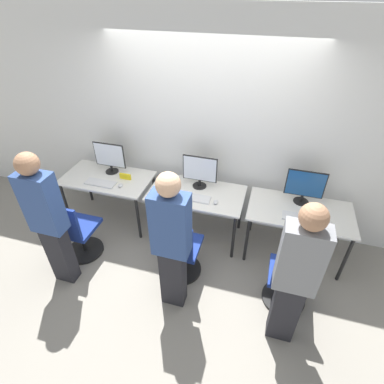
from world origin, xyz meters
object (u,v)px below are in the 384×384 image
object	(u,v)px
office_chair_center	(180,252)
person_right	(296,275)
person_left	(47,218)
mouse_center	(216,202)
office_chair_left	(77,234)
keyboard_right	(301,218)
person_center	(171,241)
monitor_right	(305,186)
mouse_left	(121,185)
monitor_center	(200,171)
mouse_right	(328,224)
office_chair_right	(289,282)
monitor_left	(110,157)
keyboard_left	(101,183)
keyboard_center	(194,198)

from	to	relation	value
office_chair_center	person_right	xyz separation A→B (m)	(1.20, -0.44, 0.55)
person_left	mouse_center	distance (m)	1.89
office_chair_left	keyboard_right	bearing A→B (deg)	13.80
mouse_center	person_center	xyz separation A→B (m)	(-0.23, -0.95, 0.19)
person_right	monitor_right	bearing A→B (deg)	86.49
mouse_left	monitor_center	distance (m)	1.07
person_center	monitor_right	distance (m)	1.78
keyboard_right	mouse_right	world-z (taller)	mouse_right
monitor_center	keyboard_right	size ratio (longest dim) A/B	1.07
mouse_left	person_left	distance (m)	1.08
monitor_right	monitor_center	bearing A→B (deg)	-178.93
person_left	office_chair_right	xyz separation A→B (m)	(2.54, 0.36, -0.57)
monitor_left	keyboard_left	distance (m)	0.39
office_chair_left	keyboard_center	bearing A→B (deg)	26.74
monitor_right	keyboard_center	bearing A→B (deg)	-166.70
person_right	mouse_center	bearing A→B (deg)	131.95
monitor_center	office_chair_right	xyz separation A→B (m)	(1.24, -0.96, -0.59)
mouse_right	office_chair_right	bearing A→B (deg)	-118.41
monitor_center	mouse_right	distance (m)	1.63
mouse_center	office_chair_center	xyz separation A→B (m)	(-0.28, -0.59, -0.37)
keyboard_center	person_center	world-z (taller)	person_center
monitor_center	person_center	bearing A→B (deg)	-87.48
monitor_right	mouse_right	distance (m)	0.51
mouse_center	keyboard_right	world-z (taller)	mouse_center
person_left	person_right	bearing A→B (deg)	-0.20
mouse_right	person_right	size ratio (longest dim) A/B	0.05
office_chair_right	monitor_left	bearing A→B (deg)	159.26
mouse_center	person_center	distance (m)	1.00
monitor_center	person_right	size ratio (longest dim) A/B	0.27
monitor_center	mouse_center	distance (m)	0.47
keyboard_left	monitor_left	bearing A→B (deg)	90.00
mouse_center	person_center	bearing A→B (deg)	-103.66
person_left	mouse_center	world-z (taller)	person_left
mouse_right	person_right	world-z (taller)	person_right
keyboard_center	office_chair_left	bearing A→B (deg)	-153.26
office_chair_right	person_center	bearing A→B (deg)	-166.10
keyboard_left	person_left	bearing A→B (deg)	-90.09
keyboard_right	monitor_left	bearing A→B (deg)	173.22
monitor_center	mouse_center	world-z (taller)	monitor_center
person_right	person_center	bearing A→B (deg)	176.40
office_chair_left	mouse_right	size ratio (longest dim) A/B	10.00
office_chair_center	person_left	bearing A→B (deg)	-161.73
office_chair_right	mouse_left	bearing A→B (deg)	163.61
person_center	monitor_right	bearing A→B (deg)	45.91
person_right	keyboard_right	bearing A→B (deg)	85.36
person_right	keyboard_left	bearing A→B (deg)	158.09
keyboard_right	office_chair_left	bearing A→B (deg)	-166.20
mouse_left	person_center	distance (m)	1.44
person_left	monitor_right	distance (m)	2.91
office_chair_center	mouse_right	xyz separation A→B (m)	(1.57, 0.56, 0.37)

